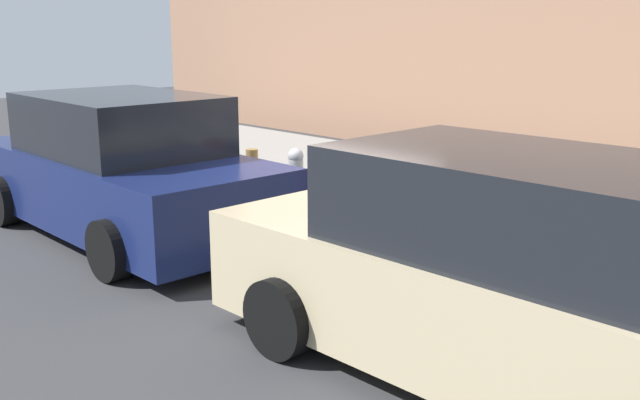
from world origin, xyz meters
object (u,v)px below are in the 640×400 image
object	(u,v)px
suitcase_silver_1	(484,232)
suitcase_black_3	(402,206)
suitcase_olive_0	(525,242)
bollard_post	(252,175)
suitcase_maroon_2	(440,216)
parked_car_beige_0	(509,280)
fire_hydrant	(296,177)
suitcase_navy_4	(378,201)
suitcase_teal_5	(344,196)
parked_car_navy_1	(123,170)

from	to	relation	value
suitcase_silver_1	suitcase_black_3	bearing A→B (deg)	3.87
suitcase_olive_0	bollard_post	distance (m)	4.21
suitcase_maroon_2	parked_car_beige_0	bearing A→B (deg)	136.40
parked_car_beige_0	fire_hydrant	bearing A→B (deg)	-24.24
bollard_post	fire_hydrant	bearing A→B (deg)	-168.46
suitcase_maroon_2	suitcase_black_3	bearing A→B (deg)	3.70
suitcase_navy_4	suitcase_teal_5	bearing A→B (deg)	10.92
suitcase_olive_0	parked_car_navy_1	xyz separation A→B (m)	(4.37, 1.94, 0.37)
suitcase_olive_0	fire_hydrant	distance (m)	3.47
suitcase_maroon_2	fire_hydrant	world-z (taller)	fire_hydrant
bollard_post	parked_car_beige_0	bearing A→B (deg)	160.30
fire_hydrant	parked_car_beige_0	distance (m)	4.91
parked_car_beige_0	suitcase_silver_1	bearing A→B (deg)	-52.80
suitcase_navy_4	suitcase_maroon_2	bearing A→B (deg)	174.96
fire_hydrant	parked_car_beige_0	bearing A→B (deg)	155.76
suitcase_black_3	bollard_post	world-z (taller)	suitcase_black_3
suitcase_silver_1	suitcase_teal_5	distance (m)	2.01
parked_car_beige_0	suitcase_olive_0	bearing A→B (deg)	-62.59
suitcase_silver_1	suitcase_maroon_2	xyz separation A→B (m)	(0.55, 0.04, 0.07)
suitcase_teal_5	parked_car_beige_0	xyz separation A→B (m)	(-3.54, 1.97, 0.32)
suitcase_black_3	suitcase_teal_5	xyz separation A→B (m)	(0.95, -0.03, -0.05)
suitcase_black_3	bollard_post	distance (m)	2.62
fire_hydrant	suitcase_silver_1	bearing A→B (deg)	-179.95
suitcase_silver_1	suitcase_black_3	size ratio (longest dim) A/B	0.82
parked_car_navy_1	fire_hydrant	bearing A→B (deg)	-114.20
fire_hydrant	suitcase_teal_5	bearing A→B (deg)	177.38
suitcase_silver_1	fire_hydrant	world-z (taller)	suitcase_silver_1
suitcase_silver_1	suitcase_navy_4	xyz separation A→B (m)	(1.53, -0.05, 0.06)
suitcase_maroon_2	bollard_post	xyz separation A→B (m)	(3.13, 0.11, 0.01)
fire_hydrant	bollard_post	bearing A→B (deg)	11.54
suitcase_olive_0	fire_hydrant	xyz separation A→B (m)	(3.47, -0.07, 0.13)
suitcase_maroon_2	suitcase_silver_1	bearing A→B (deg)	-175.97
suitcase_black_3	parked_car_navy_1	bearing A→B (deg)	34.86
suitcase_black_3	parked_car_navy_1	distance (m)	3.42
bollard_post	parked_car_beige_0	xyz separation A→B (m)	(-5.21, 1.87, 0.29)
suitcase_navy_4	parked_car_beige_0	xyz separation A→B (m)	(-3.06, 2.07, 0.31)
suitcase_black_3	parked_car_beige_0	xyz separation A→B (m)	(-2.59, 1.95, 0.27)
suitcase_navy_4	suitcase_silver_1	bearing A→B (deg)	178.21
suitcase_maroon_2	bollard_post	world-z (taller)	suitcase_maroon_2
suitcase_silver_1	suitcase_navy_4	bearing A→B (deg)	-1.79
suitcase_silver_1	parked_car_navy_1	distance (m)	4.36
suitcase_olive_0	bollard_post	size ratio (longest dim) A/B	1.23
suitcase_silver_1	suitcase_black_3	xyz separation A→B (m)	(1.06, 0.07, 0.10)
suitcase_olive_0	suitcase_silver_1	world-z (taller)	suitcase_olive_0
suitcase_teal_5	fire_hydrant	world-z (taller)	suitcase_teal_5
suitcase_silver_1	suitcase_black_3	world-z (taller)	suitcase_black_3
suitcase_maroon_2	bollard_post	size ratio (longest dim) A/B	1.06
suitcase_black_3	suitcase_teal_5	bearing A→B (deg)	-1.56
suitcase_navy_4	suitcase_teal_5	world-z (taller)	suitcase_navy_4
fire_hydrant	bollard_post	world-z (taller)	fire_hydrant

